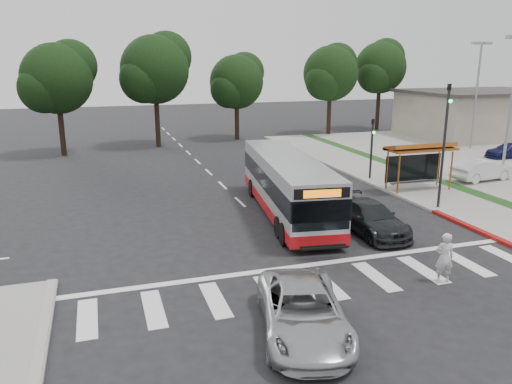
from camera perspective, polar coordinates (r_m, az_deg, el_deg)
name	(u,v)px	position (r m, az deg, el deg)	size (l,w,h in m)	color
ground	(277,237)	(22.28, 2.43, -5.20)	(140.00, 140.00, 0.00)	black
sidewalk_east	(392,179)	(33.98, 15.32, 1.44)	(4.00, 40.00, 0.12)	gray
curb_east	(365,181)	(32.94, 12.40, 1.23)	(0.30, 40.00, 0.15)	#9E9991
curb_east_red	(475,229)	(25.15, 23.79, -3.94)	(0.32, 6.00, 0.15)	maroon
commercial_building	(480,115)	(56.14, 24.21, 8.01)	(14.00, 10.00, 4.40)	#A59B8A
building_roof_cap	(483,92)	(55.96, 24.47, 10.39)	(14.60, 10.60, 0.30)	#383330
crosswalk_ladder	(326,284)	(18.02, 8.00, -10.33)	(18.00, 2.60, 0.01)	silver
bus_shelter	(419,152)	(31.08, 18.18, 4.33)	(4.20, 1.60, 2.86)	#994E19
traffic_signal_ne_tall	(445,136)	(27.29, 20.78, 5.98)	(0.18, 0.37, 6.50)	black
traffic_signal_ne_short	(372,143)	(33.19, 13.11, 5.53)	(0.18, 0.37, 4.00)	black
lot_light_mid	(478,81)	(47.44, 24.01, 11.52)	(1.90, 0.35, 9.01)	gray
tree_ne_a	(331,73)	(53.11, 8.56, 13.35)	(6.16, 5.74, 9.30)	black
tree_ne_b	(381,67)	(58.23, 14.06, 13.72)	(6.16, 5.74, 10.02)	black
tree_north_a	(156,68)	(46.01, -11.40, 13.68)	(6.60, 6.15, 10.17)	black
tree_north_b	(237,81)	(49.56, -2.18, 12.56)	(5.72, 5.33, 8.43)	black
tree_north_c	(58,77)	(43.79, -21.73, 12.07)	(6.16, 5.74, 9.30)	black
transit_bus	(287,186)	(25.23, 3.58, 0.70)	(2.48, 11.43, 2.95)	#AEB0B3
pedestrian	(444,258)	(18.83, 20.72, -7.04)	(0.67, 0.44, 1.84)	silver
dark_sedan	(370,218)	(23.25, 12.85, -2.87)	(1.97, 4.86, 1.41)	black
silver_suv_south	(303,311)	(14.66, 5.42, -13.41)	(2.33, 5.06, 1.41)	#A5A7AA
parked_car_1	(482,170)	(35.32, 24.43, 2.35)	(1.47, 4.22, 1.39)	silver
parked_car_3	(509,150)	(44.66, 26.91, 4.26)	(1.57, 3.86, 1.12)	#141646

